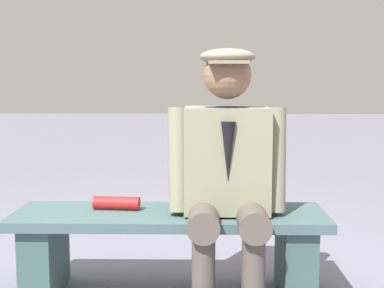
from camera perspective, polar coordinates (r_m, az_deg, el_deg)
name	(u,v)px	position (r m, az deg, el deg)	size (l,w,h in m)	color
bench	(169,240)	(2.80, -2.41, -10.16)	(1.59, 0.47, 0.43)	#415B5E
seated_man	(227,165)	(2.66, 3.74, -2.21)	(0.59, 0.60, 1.26)	gray
rolled_magazine	(117,203)	(2.83, -8.00, -6.21)	(0.07, 0.07, 0.24)	#B21E1E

